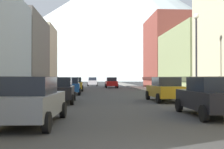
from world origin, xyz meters
The scene contains 20 objects.
sidewalk_left centered at (-6.25, 35.00, 0.07)m, with size 2.50×100.00×0.15m, color gray.
sidewalk_right centered at (6.25, 35.00, 0.07)m, with size 2.50×100.00×0.15m, color gray.
storefront_left_2 centered at (-12.13, 28.13, 4.32)m, with size 9.57×11.07×8.95m.
storefront_left_3 centered at (-11.54, 37.84, 4.61)m, with size 8.38×8.15×9.54m.
storefront_right_2 centered at (11.06, 26.20, 3.54)m, with size 7.42×12.70×7.36m.
storefront_right_3 centered at (11.75, 38.41, 5.51)m, with size 8.80×10.99×11.38m.
car_left_0 centered at (-3.80, 5.32, 0.90)m, with size 2.25×4.49×1.78m.
car_left_1 centered at (-3.80, 14.16, 0.90)m, with size 2.16×4.44×1.78m.
car_left_2 centered at (-3.80, 23.38, 0.90)m, with size 2.18×4.45×1.78m.
car_left_3 centered at (-3.80, 30.77, 0.90)m, with size 2.17×4.45×1.78m.
car_right_0 centered at (3.80, 6.99, 0.90)m, with size 2.11×4.42×1.78m.
car_right_1 centered at (3.80, 14.82, 0.90)m, with size 2.15×4.44×1.78m.
car_driving_0 centered at (-1.60, 51.87, 0.90)m, with size 2.06×4.40×1.78m.
car_driving_1 centered at (1.60, 41.32, 0.90)m, with size 2.06×4.40×1.78m.
trash_bin_right centered at (6.35, 11.34, 0.64)m, with size 0.59×0.59×0.98m.
potted_plant_1 centered at (-7.00, 13.20, 0.54)m, with size 0.51×0.51×0.82m.
potted_plant_2 centered at (7.00, 15.59, 0.69)m, with size 0.71×0.71×0.98m.
pedestrian_0 centered at (-6.25, 24.16, 0.92)m, with size 0.36×0.36×1.66m.
streetlamp_right centered at (5.35, 12.70, 3.99)m, with size 0.36×0.36×5.86m.
mountain_backdrop centered at (27.91, 260.00, 53.99)m, with size 301.05×301.05×107.98m, color silver.
Camera 1 is at (-1.50, -5.18, 1.76)m, focal length 44.33 mm.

